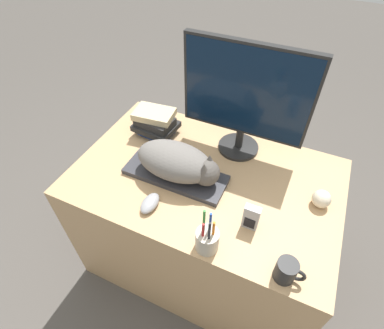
# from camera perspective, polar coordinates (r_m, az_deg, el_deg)

# --- Properties ---
(ground_plane) EXTENTS (12.00, 12.00, 0.00)m
(ground_plane) POSITION_cam_1_polar(r_m,az_deg,el_deg) (1.82, -3.42, -26.52)
(ground_plane) COLOR #4C4742
(desk) EXTENTS (1.18, 0.76, 0.74)m
(desk) POSITION_cam_1_polar(r_m,az_deg,el_deg) (1.64, 2.17, -10.88)
(desk) COLOR tan
(desk) RESTS_ON ground_plane
(keyboard) EXTENTS (0.46, 0.17, 0.02)m
(keyboard) POSITION_cam_1_polar(r_m,az_deg,el_deg) (1.33, -3.16, -1.95)
(keyboard) COLOR #2D2D33
(keyboard) RESTS_ON desk
(cat) EXTENTS (0.38, 0.19, 0.15)m
(cat) POSITION_cam_1_polar(r_m,az_deg,el_deg) (1.26, -2.51, 0.40)
(cat) COLOR #66605B
(cat) RESTS_ON keyboard
(monitor) EXTENTS (0.56, 0.20, 0.53)m
(monitor) POSITION_cam_1_polar(r_m,az_deg,el_deg) (1.31, 10.16, 12.76)
(monitor) COLOR black
(monitor) RESTS_ON desk
(computer_mouse) EXTENTS (0.06, 0.11, 0.04)m
(computer_mouse) POSITION_cam_1_polar(r_m,az_deg,el_deg) (1.23, -8.02, -7.31)
(computer_mouse) COLOR gray
(computer_mouse) RESTS_ON desk
(coffee_mug) EXTENTS (0.10, 0.07, 0.09)m
(coffee_mug) POSITION_cam_1_polar(r_m,az_deg,el_deg) (1.09, 17.59, -18.75)
(coffee_mug) COLOR black
(coffee_mug) RESTS_ON desk
(pen_cup) EXTENTS (0.08, 0.08, 0.20)m
(pen_cup) POSITION_cam_1_polar(r_m,az_deg,el_deg) (1.09, 2.91, -14.06)
(pen_cup) COLOR #B2A893
(pen_cup) RESTS_ON desk
(baseball) EXTENTS (0.07, 0.07, 0.07)m
(baseball) POSITION_cam_1_polar(r_m,az_deg,el_deg) (1.32, 23.43, -6.02)
(baseball) COLOR beige
(baseball) RESTS_ON desk
(phone) EXTENTS (0.06, 0.03, 0.12)m
(phone) POSITION_cam_1_polar(r_m,az_deg,el_deg) (1.16, 11.19, -9.88)
(phone) COLOR #99999E
(phone) RESTS_ON desk
(book_stack) EXTENTS (0.22, 0.18, 0.14)m
(book_stack) POSITION_cam_1_polar(r_m,az_deg,el_deg) (1.53, -7.02, 7.87)
(book_stack) COLOR navy
(book_stack) RESTS_ON desk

